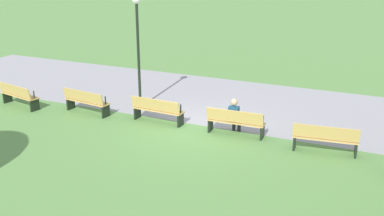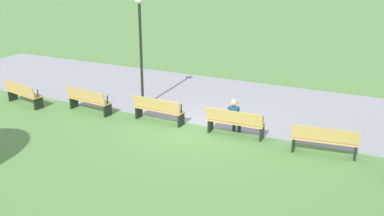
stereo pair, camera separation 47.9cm
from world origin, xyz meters
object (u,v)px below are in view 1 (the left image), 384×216
(bench_0, at_px, (18,95))
(bench_1, at_px, (86,101))
(bench_4, at_px, (325,138))
(bench_2, at_px, (157,110))
(bench_3, at_px, (235,122))
(lamp_post, at_px, (138,31))
(person_seated, at_px, (235,115))

(bench_0, relative_size, bench_1, 1.01)
(bench_1, distance_m, bench_4, 8.39)
(bench_0, xyz_separation_m, bench_2, (5.56, 0.67, 0.00))
(bench_1, distance_m, bench_3, 5.60)
(bench_0, height_order, bench_1, same)
(lamp_post, bearing_deg, person_seated, -14.59)
(bench_4, xyz_separation_m, person_seated, (-2.88, 0.36, 0.16))
(bench_1, xyz_separation_m, person_seated, (5.51, 0.36, 0.16))
(person_seated, bearing_deg, bench_1, -178.52)
(bench_1, relative_size, bench_3, 1.01)
(bench_0, relative_size, bench_3, 1.02)
(bench_1, xyz_separation_m, bench_2, (2.79, 0.22, 0.00))
(bench_4, height_order, lamp_post, lamp_post)
(bench_1, bearing_deg, person_seated, 10.64)
(bench_0, bearing_deg, bench_2, 18.29)
(bench_3, relative_size, lamp_post, 0.45)
(bench_0, height_order, person_seated, person_seated)
(bench_4, bearing_deg, bench_3, 168.57)
(bench_4, bearing_deg, bench_0, 175.41)
(bench_0, distance_m, bench_1, 2.80)
(bench_2, bearing_deg, bench_3, 2.29)
(bench_4, distance_m, lamp_post, 7.52)
(bench_0, bearing_deg, bench_1, 20.57)
(bench_0, relative_size, bench_4, 1.01)
(lamp_post, bearing_deg, bench_3, -16.09)
(bench_0, bearing_deg, bench_4, 13.73)
(bench_2, xyz_separation_m, lamp_post, (-1.39, 1.21, 2.39))
(bench_1, bearing_deg, bench_2, 11.43)
(bench_3, relative_size, bench_4, 0.99)
(bench_1, relative_size, bench_2, 1.01)
(lamp_post, bearing_deg, bench_2, -41.01)
(bench_1, bearing_deg, bench_3, 9.15)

